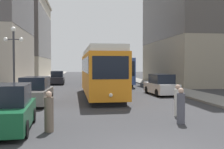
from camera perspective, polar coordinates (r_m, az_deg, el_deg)
name	(u,v)px	position (r m, az deg, el deg)	size (l,w,h in m)	color
sidewalk_left	(46,80)	(47.75, -14.03, -1.11)	(2.83, 120.00, 0.15)	gray
sidewalk_right	(133,79)	(48.48, 4.45, -1.01)	(2.83, 120.00, 0.15)	gray
streetcar	(100,71)	(21.78, -2.51, 0.71)	(2.82, 12.20, 3.89)	black
transit_bus	(117,70)	(36.07, 1.10, 0.96)	(2.73, 12.54, 3.45)	black
parked_car_left_near	(57,78)	(37.20, -11.70, -0.75)	(1.96, 4.93, 1.82)	black
parked_car_left_mid	(35,92)	(18.16, -16.19, -3.58)	(2.01, 4.64, 1.82)	black
parked_car_right_far	(161,85)	(23.62, 10.51, -2.28)	(2.07, 4.48, 1.82)	black
parked_car_left_far	(7,109)	(11.38, -21.58, -6.91)	(2.08, 4.36, 1.82)	black
pedestrian_crossing_near	(49,113)	(10.61, -13.41, -8.05)	(0.35, 0.35, 1.58)	#6B5B4C
pedestrian_crossing_far	(181,107)	(12.11, 14.61, -6.81)	(0.35, 0.35, 1.58)	#4C4C56
pedestrian_on_sidewalk	(178,101)	(13.86, 13.95, -5.65)	(0.36, 0.36, 1.61)	beige
lamp_post_left_near	(14,51)	(20.89, -20.40, 4.74)	(1.41, 0.36, 5.27)	#333338
building_left_midblock	(18,36)	(61.72, -19.64, 7.73)	(12.58, 23.28, 17.37)	#B2A893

